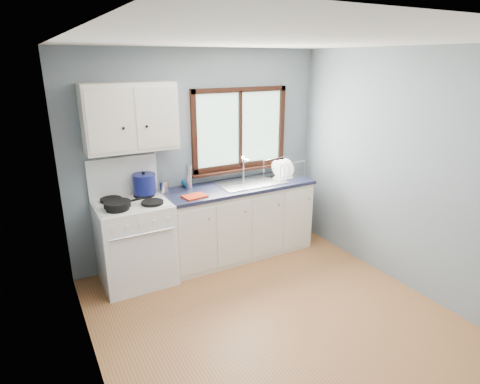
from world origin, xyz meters
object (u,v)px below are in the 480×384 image
skillet (118,204)px  thermos (189,177)px  sink (251,187)px  utensil_crock (164,187)px  gas_range (135,240)px  dish_rack (283,172)px  base_cabinets (238,224)px  stockpot (144,184)px

skillet → thermos: thermos is taller
sink → utensil_crock: size_ratio=2.44×
gas_range → thermos: 0.94m
sink → dish_rack: 0.52m
base_cabinets → thermos: bearing=166.7°
utensil_crock → dish_rack: utensil_crock is taller
utensil_crock → gas_range: bearing=-158.5°
gas_range → utensil_crock: (0.42, 0.16, 0.50)m
sink → thermos: size_ratio=2.85×
base_cabinets → sink: size_ratio=2.20×
thermos → dish_rack: size_ratio=0.60×
skillet → utensil_crock: utensil_crock is taller
skillet → gas_range: bearing=28.4°
utensil_crock → dish_rack: size_ratio=0.70×
sink → dish_rack: (0.51, 0.04, 0.12)m
stockpot → dish_rack: size_ratio=0.58×
sink → utensil_crock: 1.09m
stockpot → dish_rack: bearing=-2.7°
dish_rack → stockpot: bearing=168.9°
gas_range → stockpot: gas_range is taller
sink → stockpot: 1.32m
stockpot → dish_rack: (1.80, -0.09, -0.09)m
sink → thermos: (-0.76, 0.14, 0.21)m
base_cabinets → skillet: size_ratio=4.37×
base_cabinets → thermos: (-0.58, 0.14, 0.66)m
gas_range → dish_rack: 2.05m
base_cabinets → dish_rack: (0.69, 0.04, 0.57)m
gas_range → stockpot: 0.62m
sink → thermos: sink is taller
skillet → utensil_crock: 0.66m
stockpot → skillet: bearing=-141.8°
stockpot → utensil_crock: 0.24m
stockpot → utensil_crock: size_ratio=0.83×
skillet → dish_rack: dish_rack is taller
utensil_crock → thermos: bearing=-1.5°
gas_range → utensil_crock: gas_range is taller
utensil_crock → dish_rack: (1.58, -0.11, -0.01)m
base_cabinets → stockpot: 1.30m
skillet → dish_rack: (2.16, 0.20, -0.01)m
stockpot → thermos: thermos is taller
gas_range → skillet: size_ratio=3.21×
sink → base_cabinets: bearing=179.9°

